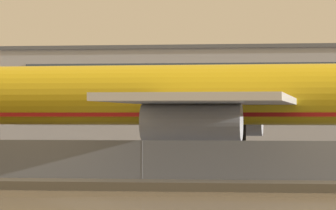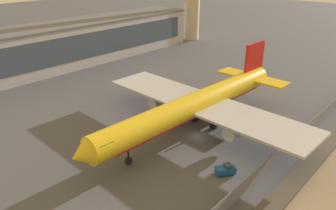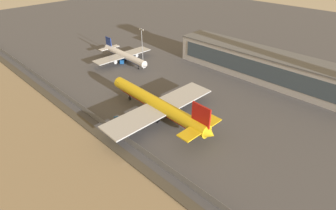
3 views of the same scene
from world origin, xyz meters
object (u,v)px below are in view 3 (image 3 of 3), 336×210
Objects in this scene: ops_van at (122,60)px; apron_light_mast_apron_west at (142,47)px; baggage_tug at (116,120)px; cargo_jet_yellow at (158,105)px; passenger_jet_white at (124,55)px.

ops_van is 0.24× the size of apron_light_mast_apron_west.
apron_light_mast_apron_west is (15.16, 2.49, 10.94)m from ops_van.
ops_van is at bearing -170.67° from apron_light_mast_apron_west.
baggage_tug is 0.68× the size of ops_van.
cargo_jet_yellow reaches higher than ops_van.
apron_light_mast_apron_west is (-38.75, 26.47, 6.57)m from cargo_jet_yellow.
passenger_jet_white is 11.37× the size of baggage_tug.
cargo_jet_yellow is 1.37× the size of passenger_jet_white.
cargo_jet_yellow is at bearing -34.34° from apron_light_mast_apron_west.
passenger_jet_white is 16.62m from apron_light_mast_apron_west.
passenger_jet_white reaches higher than ops_van.
baggage_tug is 50.69m from apron_light_mast_apron_west.
ops_van is (-53.91, 23.98, -4.36)m from cargo_jet_yellow.
apron_light_mast_apron_west reaches higher than passenger_jet_white.
baggage_tug is 58.04m from ops_van.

